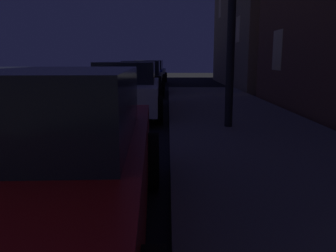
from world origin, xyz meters
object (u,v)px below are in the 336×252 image
at_px(car_red, 26,162).
at_px(car_blue, 149,72).
at_px(car_black, 141,78).
at_px(car_white, 127,89).

distance_m(car_red, car_blue, 19.13).
bearing_deg(car_black, car_white, -90.00).
bearing_deg(car_white, car_blue, 90.01).
bearing_deg(car_red, car_black, 90.00).
relative_size(car_red, car_black, 1.04).
height_order(car_red, car_white, same).
bearing_deg(car_red, car_blue, 90.00).
bearing_deg(car_white, car_red, -90.01).
height_order(car_red, car_black, same).
distance_m(car_white, car_blue, 12.17).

